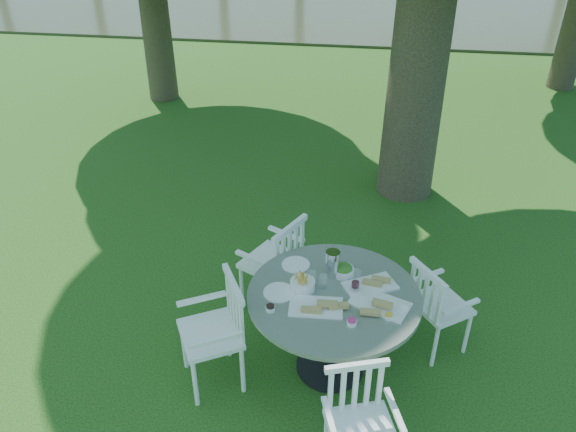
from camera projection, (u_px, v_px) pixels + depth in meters
The scene contains 7 objects.
ground at pixel (285, 302), 5.37m from camera, with size 140.00×140.00×0.00m, color #123A0C.
table at pixel (333, 310), 4.34m from camera, with size 1.33×1.33×0.79m.
chair_ne at pixel (433, 302), 4.60m from camera, with size 0.58×0.59×0.86m.
chair_nw at pixel (279, 259), 5.02m from camera, with size 0.62×0.63×0.95m.
chair_sw at pixel (222, 325), 4.30m from camera, with size 0.62×0.63×0.94m.
chair_se at pixel (358, 413), 3.67m from camera, with size 0.53×0.51×0.85m.
tableware at pixel (333, 283), 4.29m from camera, with size 1.12×0.78×0.23m.
Camera 1 is at (0.64, -4.06, 3.54)m, focal length 35.00 mm.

